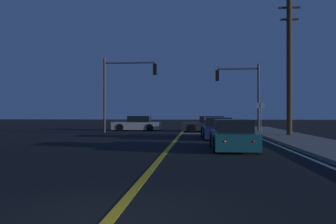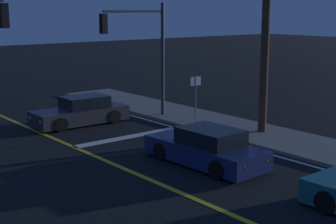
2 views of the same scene
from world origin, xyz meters
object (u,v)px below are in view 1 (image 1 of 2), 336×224
Objects in this scene: car_mid_block_teal at (233,136)px; traffic_signal_far_left at (123,83)px; traffic_signal_near_right at (243,87)px; car_lead_oncoming_navy at (217,129)px; utility_pole_right at (289,66)px; car_parked_curb_silver at (137,124)px; street_sign_corner at (261,113)px; car_distant_tail_charcoal at (209,125)px.

traffic_signal_far_left is (-7.68, 12.54, 3.52)m from car_mid_block_teal.
traffic_signal_far_left reaches higher than traffic_signal_near_right.
car_mid_block_teal and car_lead_oncoming_navy have the same top height.
car_lead_oncoming_navy is at bearing 92.27° from car_mid_block_teal.
traffic_signal_near_right is 6.16m from utility_pole_right.
car_parked_curb_silver and car_lead_oncoming_navy have the same top height.
traffic_signal_near_right is at bearing 8.08° from traffic_signal_far_left.
traffic_signal_far_left is 11.21m from street_sign_corner.
car_parked_curb_silver is 0.77× the size of traffic_signal_near_right.
car_lead_oncoming_navy is at bearing -161.39° from utility_pole_right.
street_sign_corner is (10.84, -1.40, -2.47)m from traffic_signal_far_left.
car_parked_curb_silver is at bearing 82.77° from car_distant_tail_charcoal.
street_sign_corner reaches higher than car_distant_tail_charcoal.
traffic_signal_near_right is at bearing 109.36° from street_sign_corner.
street_sign_corner is at bearing -114.92° from car_parked_curb_silver.
street_sign_corner is (3.74, -3.98, 1.05)m from car_distant_tail_charcoal.
car_parked_curb_silver is 11.54m from car_lead_oncoming_navy.
utility_pole_right reaches higher than street_sign_corner.
car_lead_oncoming_navy is 10.02m from traffic_signal_far_left.
traffic_signal_far_left is at bearing 172.64° from street_sign_corner.
street_sign_corner is at bearing 116.56° from utility_pole_right.
car_mid_block_teal is at bearing -118.69° from utility_pole_right.
traffic_signal_far_left reaches higher than car_lead_oncoming_navy.
car_mid_block_teal is 6.69m from car_lead_oncoming_navy.
traffic_signal_near_right is 9.96m from traffic_signal_far_left.
car_lead_oncoming_navy is 6.65m from utility_pole_right.
traffic_signal_near_right reaches higher than car_distant_tail_charcoal.
car_parked_curb_silver is at bearing 113.24° from car_mid_block_teal.
traffic_signal_near_right is at bearing -102.15° from car_parked_curb_silver.
car_distant_tail_charcoal and car_lead_oncoming_navy have the same top height.
car_parked_curb_silver is 1.81× the size of street_sign_corner.
utility_pole_right is 4.43m from street_sign_corner.
car_distant_tail_charcoal is 0.98× the size of car_lead_oncoming_navy.
car_distant_tail_charcoal is at bearing -23.15° from traffic_signal_near_right.
car_mid_block_teal is 1.89× the size of street_sign_corner.
traffic_signal_far_left reaches higher than car_distant_tail_charcoal.
traffic_signal_far_left is at bearing 171.18° from car_parked_curb_silver.
street_sign_corner reaches higher than car_parked_curb_silver.
car_distant_tail_charcoal is 8.33m from traffic_signal_far_left.
traffic_signal_near_right reaches higher than car_mid_block_teal.
car_parked_curb_silver is 5.00m from traffic_signal_far_left.
car_parked_curb_silver is 0.96× the size of car_distant_tail_charcoal.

